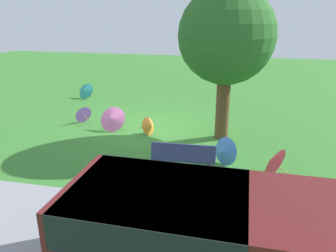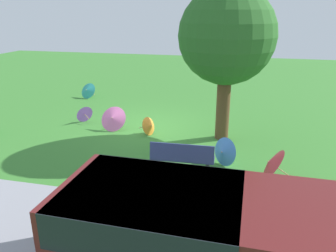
{
  "view_description": "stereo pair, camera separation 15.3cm",
  "coord_description": "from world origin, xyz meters",
  "views": [
    {
      "loc": [
        -3.04,
        10.82,
        4.01
      ],
      "look_at": [
        -0.95,
        1.31,
        0.6
      ],
      "focal_mm": 35.6,
      "sensor_mm": 36.0,
      "label": 1
    },
    {
      "loc": [
        -3.19,
        10.78,
        4.01
      ],
      "look_at": [
        -0.95,
        1.31,
        0.6
      ],
      "focal_mm": 35.6,
      "sensor_mm": 36.0,
      "label": 2
    }
  ],
  "objects": [
    {
      "name": "ground",
      "position": [
        0.0,
        0.0,
        0.0
      ],
      "size": [
        40.0,
        40.0,
        0.0
      ],
      "primitive_type": "plane",
      "color": "#387A2D"
    },
    {
      "name": "road_strip",
      "position": [
        0.0,
        6.61,
        0.0
      ],
      "size": [
        40.0,
        4.13,
        0.01
      ],
      "primitive_type": "cube",
      "color": "gray",
      "rests_on": "ground"
    },
    {
      "name": "van_dark",
      "position": [
        -2.74,
        6.69,
        0.91
      ],
      "size": [
        4.63,
        2.18,
        1.53
      ],
      "color": "#591919",
      "rests_on": "ground"
    },
    {
      "name": "park_bench",
      "position": [
        -1.78,
        3.27,
        0.47
      ],
      "size": [
        1.62,
        0.55,
        0.9
      ],
      "color": "navy",
      "rests_on": "ground"
    },
    {
      "name": "shade_tree",
      "position": [
        -2.54,
        0.39,
        3.24
      ],
      "size": [
        2.94,
        2.94,
        4.75
      ],
      "color": "brown",
      "rests_on": "ground"
    },
    {
      "name": "parasol_teal_0",
      "position": [
        4.14,
        -3.45,
        0.37
      ],
      "size": [
        0.9,
        0.87,
        0.74
      ],
      "color": "tan",
      "rests_on": "ground"
    },
    {
      "name": "parasol_orange_0",
      "position": [
        -0.17,
        0.66,
        0.32
      ],
      "size": [
        0.71,
        0.7,
        0.64
      ],
      "color": "tan",
      "rests_on": "ground"
    },
    {
      "name": "parasol_blue_0",
      "position": [
        -2.75,
        2.45,
        0.39
      ],
      "size": [
        0.76,
        0.72,
        0.79
      ],
      "color": "tan",
      "rests_on": "ground"
    },
    {
      "name": "parasol_purple_0",
      "position": [
        2.63,
        -0.1,
        0.32
      ],
      "size": [
        0.63,
        0.68,
        0.65
      ],
      "color": "tan",
      "rests_on": "ground"
    },
    {
      "name": "parasol_red_0",
      "position": [
        -3.95,
        2.93,
        0.41
      ],
      "size": [
        0.8,
        0.89,
        0.83
      ],
      "color": "tan",
      "rests_on": "ground"
    },
    {
      "name": "parasol_pink_1",
      "position": [
        1.24,
        0.48,
        0.42
      ],
      "size": [
        0.97,
        0.92,
        0.84
      ],
      "color": "tan",
      "rests_on": "ground"
    }
  ]
}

